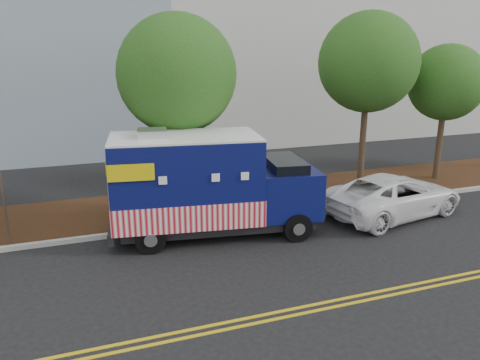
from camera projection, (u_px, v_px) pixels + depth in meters
name	position (u px, v px, depth m)	size (l,w,h in m)	color
ground	(198.00, 243.00, 14.58)	(120.00, 120.00, 0.00)	black
curb	(187.00, 225.00, 15.83)	(120.00, 0.18, 0.15)	#9E9E99
mulch_strip	(174.00, 206.00, 17.73)	(120.00, 4.00, 0.15)	black
centerline_near	(248.00, 318.00, 10.56)	(120.00, 0.10, 0.01)	gold
centerline_far	(252.00, 324.00, 10.33)	(120.00, 0.10, 0.01)	gold
tree_b	(177.00, 74.00, 15.94)	(4.09, 4.09, 7.05)	#38281C
tree_c	(368.00, 63.00, 18.75)	(4.01, 4.01, 7.31)	#38281C
tree_d	(446.00, 83.00, 20.12)	(3.26, 3.26, 6.05)	#38281C
sign_post	(5.00, 211.00, 13.90)	(0.06, 0.06, 2.40)	#473828
food_truck	(205.00, 188.00, 14.86)	(6.96, 3.42, 3.52)	black
white_car	(394.00, 195.00, 16.85)	(2.48, 5.39, 1.50)	white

